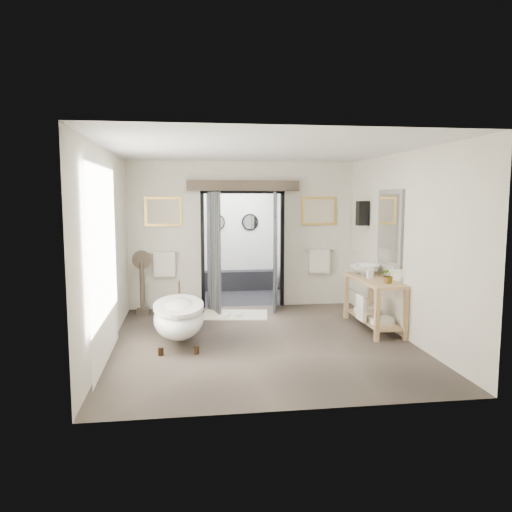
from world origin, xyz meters
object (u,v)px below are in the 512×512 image
(basin, at_px, (364,270))
(rug, at_px, (235,315))
(clawfoot_tub, at_px, (179,317))
(vanity, at_px, (373,299))

(basin, bearing_deg, rug, 161.74)
(clawfoot_tub, distance_m, vanity, 3.22)
(clawfoot_tub, relative_size, vanity, 1.05)
(vanity, xyz_separation_m, basin, (-0.01, 0.40, 0.43))
(rug, bearing_deg, clawfoot_tub, -121.73)
(rug, bearing_deg, basin, -22.12)
(clawfoot_tub, relative_size, basin, 3.24)
(clawfoot_tub, relative_size, rug, 1.40)
(clawfoot_tub, xyz_separation_m, vanity, (3.20, 0.36, 0.10))
(rug, relative_size, basin, 2.31)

